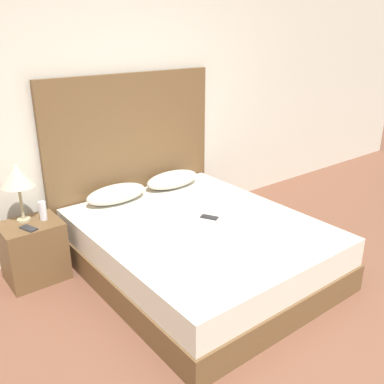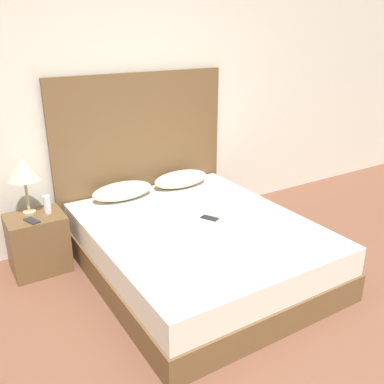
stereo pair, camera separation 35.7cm
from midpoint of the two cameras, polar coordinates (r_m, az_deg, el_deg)
name	(u,v)px [view 2 (the right image)]	position (r m, az deg, el deg)	size (l,w,h in m)	color
wall_back	(126,100)	(4.22, -6.41, 12.11)	(10.00, 0.06, 2.70)	silver
bed	(198,248)	(3.71, 3.64, -7.56)	(1.72, 2.07, 0.47)	brown
headboard	(142,154)	(4.33, -4.34, 4.99)	(1.81, 0.05, 1.61)	brown
pillow_left	(122,191)	(4.09, -6.81, 0.09)	(0.59, 0.29, 0.16)	silver
pillow_right	(181,179)	(4.38, 0.83, 1.71)	(0.59, 0.29, 0.16)	silver
phone_on_bed	(210,218)	(3.69, 5.16, -3.54)	(0.13, 0.17, 0.01)	#232328
nightstand	(38,243)	(3.90, -17.39, -6.57)	(0.47, 0.39, 0.51)	brown
table_lamp	(23,170)	(3.72, -19.09, 2.75)	(0.27, 0.27, 0.50)	tan
phone_on_nightstand	(32,221)	(3.70, -18.03, -3.73)	(0.11, 0.16, 0.01)	#232328
toiletry_bottle	(47,204)	(3.79, -16.23, -1.66)	(0.06, 0.06, 0.16)	silver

